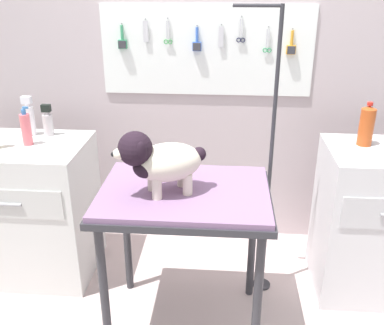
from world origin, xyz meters
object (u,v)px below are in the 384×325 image
object	(u,v)px
soda_bottle	(367,125)
cabinet_right	(378,222)
counter_left	(28,209)
dog	(159,160)
grooming_table	(184,206)
grooming_arm	(268,172)

from	to	relation	value
soda_bottle	cabinet_right	bearing A→B (deg)	-30.47
counter_left	cabinet_right	size ratio (longest dim) A/B	0.96
dog	counter_left	size ratio (longest dim) A/B	0.50
counter_left	dog	bearing A→B (deg)	-26.59
dog	soda_bottle	distance (m)	1.21
cabinet_right	soda_bottle	xyz separation A→B (m)	(-0.13, 0.08, 0.57)
counter_left	grooming_table	bearing A→B (deg)	-21.76
grooming_arm	grooming_table	bearing A→B (deg)	-142.46
grooming_table	cabinet_right	distance (m)	1.21
dog	cabinet_right	xyz separation A→B (m)	(1.23, 0.45, -0.54)
grooming_arm	soda_bottle	distance (m)	0.61
grooming_arm	dog	distance (m)	0.71
grooming_arm	dog	world-z (taller)	grooming_arm
grooming_arm	cabinet_right	distance (m)	0.75
dog	grooming_arm	bearing A→B (deg)	34.95
dog	counter_left	world-z (taller)	dog
grooming_table	counter_left	distance (m)	1.16
counter_left	soda_bottle	xyz separation A→B (m)	(2.02, 0.06, 0.59)
dog	cabinet_right	size ratio (longest dim) A/B	0.48
cabinet_right	counter_left	bearing A→B (deg)	179.55
grooming_table	dog	xyz separation A→B (m)	(-0.11, -0.05, 0.27)
grooming_arm	soda_bottle	world-z (taller)	grooming_arm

